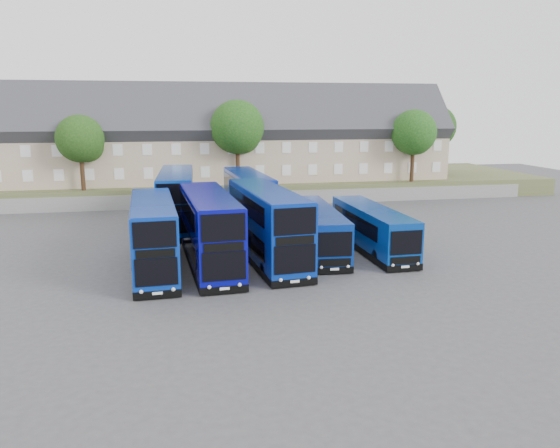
% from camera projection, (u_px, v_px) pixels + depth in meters
% --- Properties ---
extents(ground, '(120.00, 120.00, 0.00)m').
position_uv_depth(ground, '(255.00, 270.00, 35.06)').
color(ground, '#414145').
rests_on(ground, ground).
extents(retaining_wall, '(70.00, 0.40, 1.50)m').
position_uv_depth(retaining_wall, '(221.00, 200.00, 57.95)').
color(retaining_wall, slate).
rests_on(retaining_wall, ground).
extents(earth_bank, '(80.00, 20.00, 2.00)m').
position_uv_depth(earth_bank, '(214.00, 185.00, 67.50)').
color(earth_bank, brown).
rests_on(earth_bank, ground).
extents(terrace_row, '(54.00, 10.40, 11.20)m').
position_uv_depth(terrace_row, '(215.00, 141.00, 62.51)').
color(terrace_row, tan).
rests_on(terrace_row, earth_bank).
extents(dd_front_left, '(3.18, 11.51, 4.53)m').
position_uv_depth(dd_front_left, '(154.00, 237.00, 34.51)').
color(dd_front_left, '#082FA2').
rests_on(dd_front_left, ground).
extents(dd_front_mid, '(3.51, 12.20, 4.79)m').
position_uv_depth(dd_front_mid, '(210.00, 231.00, 35.54)').
color(dd_front_mid, '#07088E').
rests_on(dd_front_mid, ground).
extents(dd_front_right, '(3.94, 12.51, 4.89)m').
position_uv_depth(dd_front_right, '(267.00, 226.00, 36.87)').
color(dd_front_right, '#082A99').
rests_on(dd_front_right, ground).
extents(dd_rear_left, '(3.31, 12.38, 4.88)m').
position_uv_depth(dd_rear_left, '(177.00, 201.00, 47.13)').
color(dd_rear_left, '#08369B').
rests_on(dd_rear_left, ground).
extents(dd_rear_right, '(3.33, 11.68, 4.59)m').
position_uv_depth(dd_rear_right, '(248.00, 199.00, 48.76)').
color(dd_rear_right, '#08269E').
rests_on(dd_rear_right, ground).
extents(coach_east_a, '(3.28, 11.86, 3.20)m').
position_uv_depth(coach_east_a, '(317.00, 231.00, 39.38)').
color(coach_east_a, navy).
rests_on(coach_east_a, ground).
extents(coach_east_b, '(2.65, 11.64, 3.17)m').
position_uv_depth(coach_east_b, '(372.00, 230.00, 39.75)').
color(coach_east_b, navy).
rests_on(coach_east_b, ground).
extents(tree_west, '(4.80, 4.80, 7.65)m').
position_uv_depth(tree_west, '(82.00, 141.00, 55.10)').
color(tree_west, '#382314').
rests_on(tree_west, earth_bank).
extents(tree_mid, '(5.76, 5.76, 9.18)m').
position_uv_depth(tree_mid, '(238.00, 129.00, 58.38)').
color(tree_mid, '#382314').
rests_on(tree_mid, earth_bank).
extents(tree_east, '(5.12, 5.12, 8.16)m').
position_uv_depth(tree_east, '(415.00, 134.00, 61.80)').
color(tree_east, '#382314').
rests_on(tree_east, earth_bank).
extents(tree_far, '(5.44, 5.44, 8.67)m').
position_uv_depth(tree_far, '(435.00, 129.00, 69.59)').
color(tree_far, '#382314').
rests_on(tree_far, earth_bank).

